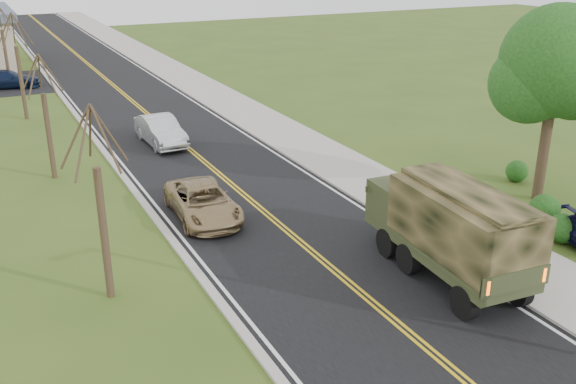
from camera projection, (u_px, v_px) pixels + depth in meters
road at (118, 89)px, 47.74m from camera, size 8.00×120.00×0.01m
curb_right at (172, 84)px, 49.45m from camera, size 0.30×120.00×0.12m
sidewalk_right at (194, 82)px, 50.19m from camera, size 3.20×120.00×0.10m
curb_left at (60, 94)px, 45.99m from camera, size 0.30×120.00×0.10m
leafy_tree at (556, 70)px, 25.36m from camera, size 4.83×4.50×8.10m
bare_tree_a at (102, 218)px, 18.87m from camera, size 1.93×2.26×6.08m
bare_tree_b at (48, 126)px, 28.92m from camera, size 1.83×2.14×5.73m
bare_tree_c at (20, 74)px, 38.81m from camera, size 2.04×2.39×6.42m
bare_tree_d at (5, 50)px, 48.89m from camera, size 1.88×2.20×5.91m
military_truck at (451, 225)px, 20.25m from camera, size 2.74×6.73×3.29m
suv_champagne at (203, 202)px, 25.25m from camera, size 2.49×4.94×1.34m
sedan_silver at (161, 131)px, 34.49m from camera, size 1.81×4.67×1.52m
lot_car_navy at (7, 79)px, 47.97m from camera, size 4.94×2.99×1.34m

